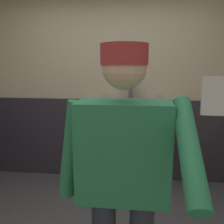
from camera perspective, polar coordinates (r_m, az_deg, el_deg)
wall_back at (r=3.23m, az=0.56°, el=7.76°), size 4.69×0.12×2.82m
wainscot_band_back at (r=3.32m, az=0.40°, el=-6.79°), size 4.09×0.03×1.16m
urinal_left at (r=3.14m, az=-2.31°, el=-4.06°), size 0.40×0.34×1.24m
urinal_middle at (r=3.12m, az=11.49°, el=-4.39°), size 0.40×0.34×1.24m
privacy_divider_panel at (r=3.00m, az=4.57°, el=-1.42°), size 0.04×0.40×0.90m
person at (r=1.31m, az=2.74°, el=-14.94°), size 0.71×0.60×1.72m
cell_phone at (r=0.70m, az=23.76°, el=3.71°), size 0.06×0.03×0.11m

